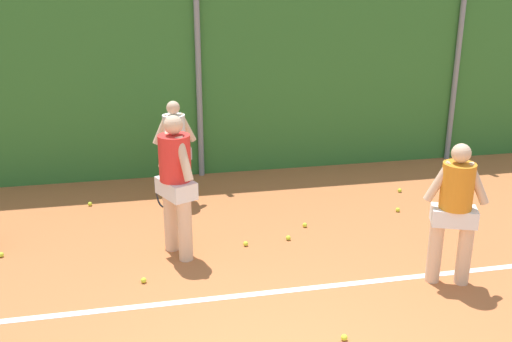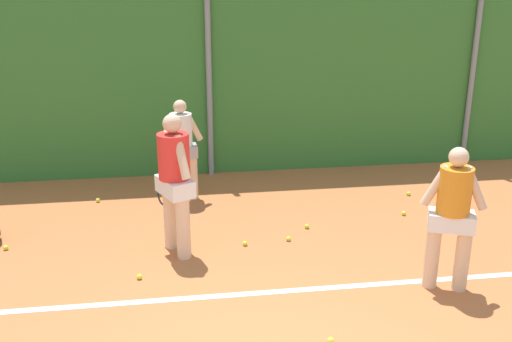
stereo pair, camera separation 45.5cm
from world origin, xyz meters
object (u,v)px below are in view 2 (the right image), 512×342
Objects in this scene: tennis_ball_5 at (98,200)px; tennis_ball_4 at (6,248)px; player_midcourt at (175,177)px; tennis_ball_11 at (245,243)px; tennis_ball_7 at (331,340)px; player_backcourt_far at (182,145)px; tennis_ball_3 at (139,277)px; player_foreground_near at (452,212)px; tennis_ball_8 at (409,194)px; tennis_ball_13 at (288,239)px; tennis_ball_0 at (307,226)px; tennis_ball_1 at (404,213)px.

tennis_ball_4 is at bearing -123.29° from tennis_ball_5.
player_midcourt is 1.36m from tennis_ball_11.
tennis_ball_4 is 4.58m from tennis_ball_7.
player_backcourt_far is 2.77m from tennis_ball_3.
tennis_ball_11 is at bearing -41.39° from tennis_ball_5.
player_foreground_near is at bearing -139.40° from player_midcourt.
tennis_ball_8 is (5.05, -0.43, 0.00)m from tennis_ball_5.
player_foreground_near is 5.53m from tennis_ball_5.
tennis_ball_5 is at bearing 146.37° from tennis_ball_13.
player_midcourt is at bearing 123.33° from tennis_ball_7.
player_backcourt_far is 24.82× the size of tennis_ball_0.
tennis_ball_0 is at bearing -152.08° from tennis_ball_8.
tennis_ball_13 is at bearing -33.63° from tennis_ball_5.
tennis_ball_8 is (3.81, 1.52, -1.01)m from player_midcourt.
tennis_ball_1 is (3.29, -1.14, -0.89)m from player_backcourt_far.
player_backcourt_far is 24.82× the size of tennis_ball_4.
tennis_ball_5 is 5.00m from tennis_ball_7.
player_midcourt is 28.30× the size of tennis_ball_11.
tennis_ball_3 and tennis_ball_13 have the same top height.
tennis_ball_7 is (2.72, -4.19, 0.00)m from tennis_ball_5.
player_midcourt is at bearing 54.63° from tennis_ball_3.
tennis_ball_3 is 1.00× the size of tennis_ball_7.
tennis_ball_7 is at bearing -38.94° from tennis_ball_3.
tennis_ball_1 is 4.81m from tennis_ball_5.
player_midcourt is 28.30× the size of tennis_ball_13.
tennis_ball_5 is at bearing 56.71° from tennis_ball_4.
tennis_ball_8 is at bearing 96.95° from player_foreground_near.
tennis_ball_13 is (0.03, 2.36, 0.00)m from tennis_ball_7.
tennis_ball_8 and tennis_ball_11 have the same top height.
player_backcourt_far reaches higher than tennis_ball_11.
tennis_ball_5 is (-4.66, 1.20, 0.00)m from tennis_ball_1.
tennis_ball_1 and tennis_ball_4 have the same top height.
tennis_ball_4 and tennis_ball_7 have the same top height.
tennis_ball_5 is at bearing 163.60° from player_foreground_near.
tennis_ball_0 is 1.00× the size of tennis_ball_7.
tennis_ball_13 is (-1.91, -0.63, 0.00)m from tennis_ball_1.
player_midcourt is (-3.08, 1.38, 0.08)m from player_foreground_near.
tennis_ball_13 is at bearing -4.01° from tennis_ball_4.
tennis_ball_0 is at bearing 47.04° from tennis_ball_13.
tennis_ball_0 and tennis_ball_13 have the same top height.
tennis_ball_11 is (2.14, -1.89, 0.00)m from tennis_ball_5.
player_backcourt_far is at bearing 140.95° from tennis_ball_0.
tennis_ball_13 is at bearing 89.18° from tennis_ball_7.
tennis_ball_3 and tennis_ball_8 have the same top height.
player_foreground_near is 26.08× the size of tennis_ball_4.
tennis_ball_8 is (0.39, 0.78, 0.00)m from tennis_ball_1.
tennis_ball_3 is 2.51m from tennis_ball_7.
tennis_ball_4 and tennis_ball_11 have the same top height.
player_backcourt_far is 4.44m from tennis_ball_7.
tennis_ball_1 is at bearing 18.22° from tennis_ball_13.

